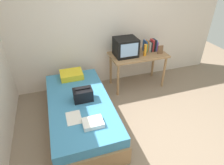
% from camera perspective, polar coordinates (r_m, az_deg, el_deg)
% --- Properties ---
extents(ground_plane, '(8.00, 8.00, 0.00)m').
position_cam_1_polar(ground_plane, '(3.12, 9.91, -17.47)').
color(ground_plane, '#84705B').
extents(wall_back, '(5.20, 0.10, 2.60)m').
position_cam_1_polar(wall_back, '(4.01, -1.59, 17.14)').
color(wall_back, beige).
rests_on(wall_back, ground).
extents(bed, '(1.00, 2.00, 0.47)m').
position_cam_1_polar(bed, '(3.27, -9.34, -8.70)').
color(bed, '#9E754C').
rests_on(bed, ground).
extents(desk, '(1.16, 0.60, 0.75)m').
position_cam_1_polar(desk, '(4.04, 7.73, 7.18)').
color(desk, '#9E754C').
rests_on(desk, ground).
extents(tv, '(0.44, 0.39, 0.36)m').
position_cam_1_polar(tv, '(3.84, 4.09, 10.49)').
color(tv, black).
rests_on(tv, desk).
extents(water_bottle, '(0.06, 0.06, 0.24)m').
position_cam_1_polar(water_bottle, '(3.90, 9.86, 9.49)').
color(water_bottle, orange).
rests_on(water_bottle, desk).
extents(book_row, '(0.28, 0.17, 0.25)m').
position_cam_1_polar(book_row, '(4.15, 11.39, 10.66)').
color(book_row, '#2D5699').
rests_on(book_row, desk).
extents(picture_frame, '(0.11, 0.02, 0.18)m').
position_cam_1_polar(picture_frame, '(4.07, 14.20, 9.46)').
color(picture_frame, brown).
rests_on(picture_frame, desk).
extents(pillow, '(0.42, 0.35, 0.11)m').
position_cam_1_polar(pillow, '(3.74, -11.98, 2.29)').
color(pillow, yellow).
rests_on(pillow, bed).
extents(handbag, '(0.30, 0.20, 0.22)m').
position_cam_1_polar(handbag, '(3.07, -8.63, -3.63)').
color(handbag, black).
rests_on(handbag, bed).
extents(magazine, '(0.21, 0.29, 0.01)m').
position_cam_1_polar(magazine, '(2.83, -11.31, -10.26)').
color(magazine, white).
rests_on(magazine, bed).
extents(remote_dark, '(0.04, 0.16, 0.02)m').
position_cam_1_polar(remote_dark, '(2.71, -5.94, -11.74)').
color(remote_dark, black).
rests_on(remote_dark, bed).
extents(folded_towel, '(0.28, 0.22, 0.06)m').
position_cam_1_polar(folded_towel, '(2.68, -5.70, -11.83)').
color(folded_towel, white).
rests_on(folded_towel, bed).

